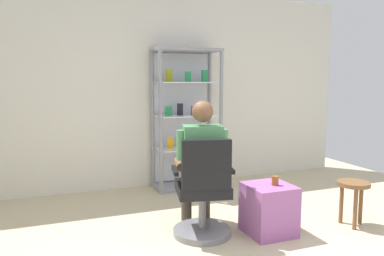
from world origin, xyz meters
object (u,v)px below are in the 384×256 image
Objects in this scene: display_cabinet_main at (185,118)px; office_chair at (203,197)px; storage_crate at (269,209)px; wooden_stool at (353,191)px; tea_glass at (275,181)px; seated_shopkeeper at (200,160)px.

office_chair is at bearing -104.23° from display_cabinet_main.
storage_crate is 0.93m from wooden_stool.
display_cabinet_main is at bearing 95.92° from storage_crate.
office_chair is 0.70m from tea_glass.
wooden_stool is at bearing -10.29° from office_chair.
office_chair is at bearing 166.80° from storage_crate.
storage_crate is at bearing -84.08° from display_cabinet_main.
display_cabinet_main is 21.20× the size of tea_glass.
tea_glass is (0.04, -0.03, 0.29)m from storage_crate.
display_cabinet_main is at bearing 97.16° from tea_glass.
seated_shopkeeper is (0.04, 0.16, 0.32)m from office_chair.
storage_crate is 0.29m from tea_glass.
office_chair is 0.74× the size of seated_shopkeeper.
seated_shopkeeper is at bearing 77.53° from office_chair.
display_cabinet_main reaches higher than tea_glass.
seated_shopkeeper is 1.60m from wooden_stool.
display_cabinet_main is 1.85m from office_chair.
tea_glass is at bearing 173.20° from wooden_stool.
tea_glass is at bearing -27.88° from seated_shopkeeper.
display_cabinet_main is at bearing 75.59° from seated_shopkeeper.
office_chair is 2.09× the size of wooden_stool.
wooden_stool is (0.91, -0.13, 0.12)m from storage_crate.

